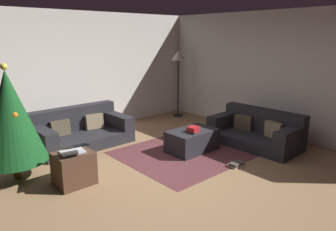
% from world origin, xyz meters
% --- Properties ---
extents(ground_plane, '(6.40, 6.40, 0.00)m').
position_xyz_m(ground_plane, '(0.00, 0.00, 0.00)').
color(ground_plane, '#93704C').
extents(rear_partition, '(6.40, 0.12, 2.60)m').
position_xyz_m(rear_partition, '(0.00, 3.14, 1.30)').
color(rear_partition, silver).
rests_on(rear_partition, ground_plane).
extents(corner_partition, '(0.12, 6.40, 2.60)m').
position_xyz_m(corner_partition, '(3.14, 0.00, 1.30)').
color(corner_partition, silver).
rests_on(corner_partition, ground_plane).
extents(couch_left, '(1.82, 1.01, 0.71)m').
position_xyz_m(couch_left, '(-0.35, 2.26, 0.26)').
color(couch_left, '#26262B').
rests_on(couch_left, ground_plane).
extents(couch_right, '(0.92, 1.71, 0.68)m').
position_xyz_m(couch_right, '(2.25, -0.06, 0.26)').
color(couch_right, '#26262B').
rests_on(couch_right, ground_plane).
extents(ottoman, '(0.91, 0.57, 0.40)m').
position_xyz_m(ottoman, '(1.04, 0.53, 0.20)').
color(ottoman, '#26262B').
rests_on(ottoman, ground_plane).
extents(gift_box, '(0.22, 0.20, 0.09)m').
position_xyz_m(gift_box, '(0.99, 0.46, 0.44)').
color(gift_box, red).
rests_on(gift_box, ottoman).
extents(tv_remote, '(0.08, 0.17, 0.02)m').
position_xyz_m(tv_remote, '(0.86, 0.41, 0.41)').
color(tv_remote, black).
rests_on(tv_remote, ottoman).
extents(christmas_tree, '(0.94, 0.94, 1.72)m').
position_xyz_m(christmas_tree, '(-1.76, 1.47, 0.95)').
color(christmas_tree, brown).
rests_on(christmas_tree, ground_plane).
extents(side_table, '(0.52, 0.44, 0.48)m').
position_xyz_m(side_table, '(-1.20, 0.71, 0.24)').
color(side_table, '#4C3323').
rests_on(side_table, ground_plane).
extents(laptop, '(0.38, 0.45, 0.18)m').
position_xyz_m(laptop, '(-1.21, 0.65, 0.54)').
color(laptop, silver).
rests_on(laptop, side_table).
extents(book_stack, '(0.30, 0.21, 0.07)m').
position_xyz_m(book_stack, '(1.09, -0.45, 0.03)').
color(book_stack, beige).
rests_on(book_stack, ground_plane).
extents(corner_lamp, '(0.36, 0.36, 1.71)m').
position_xyz_m(corner_lamp, '(2.64, 2.62, 1.46)').
color(corner_lamp, black).
rests_on(corner_lamp, ground_plane).
extents(area_rug, '(2.60, 2.00, 0.01)m').
position_xyz_m(area_rug, '(1.04, 0.53, 0.00)').
color(area_rug, brown).
rests_on(area_rug, ground_plane).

